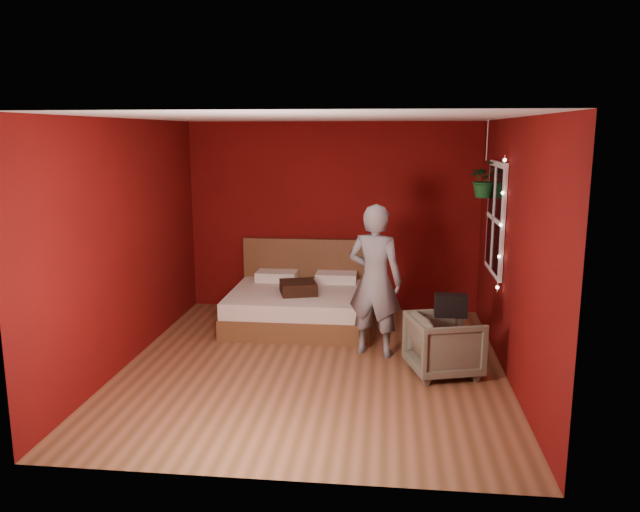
# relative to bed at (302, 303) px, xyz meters

# --- Properties ---
(floor) EXTENTS (4.50, 4.50, 0.00)m
(floor) POSITION_rel_bed_xyz_m (0.33, -1.51, -0.26)
(floor) COLOR brown
(floor) RESTS_ON ground
(room_walls) EXTENTS (4.04, 4.54, 2.62)m
(room_walls) POSITION_rel_bed_xyz_m (0.33, -1.51, 1.42)
(room_walls) COLOR #5F0B0A
(room_walls) RESTS_ON ground
(window) EXTENTS (0.05, 0.97, 1.27)m
(window) POSITION_rel_bed_xyz_m (2.30, -0.61, 1.24)
(window) COLOR white
(window) RESTS_ON room_walls
(fairy_lights) EXTENTS (0.04, 0.04, 1.45)m
(fairy_lights) POSITION_rel_bed_xyz_m (2.27, -1.13, 1.24)
(fairy_lights) COLOR silver
(fairy_lights) RESTS_ON room_walls
(bed) EXTENTS (1.83, 1.55, 1.00)m
(bed) POSITION_rel_bed_xyz_m (0.00, 0.00, 0.00)
(bed) COLOR brown
(bed) RESTS_ON ground
(person) EXTENTS (0.72, 0.58, 1.70)m
(person) POSITION_rel_bed_xyz_m (0.96, -1.06, 0.59)
(person) COLOR slate
(person) RESTS_ON ground
(armchair) EXTENTS (0.85, 0.83, 0.63)m
(armchair) POSITION_rel_bed_xyz_m (1.69, -1.58, 0.05)
(armchair) COLOR #61614C
(armchair) RESTS_ON ground
(handbag) EXTENTS (0.32, 0.16, 0.23)m
(handbag) POSITION_rel_bed_xyz_m (1.74, -1.60, 0.48)
(handbag) COLOR black
(handbag) RESTS_ON armchair
(throw_pillow) EXTENTS (0.54, 0.54, 0.15)m
(throw_pillow) POSITION_rel_bed_xyz_m (-0.01, -0.24, 0.27)
(throw_pillow) COLOR black
(throw_pillow) RESTS_ON bed
(hanging_plant) EXTENTS (0.43, 0.39, 0.90)m
(hanging_plant) POSITION_rel_bed_xyz_m (2.21, -0.29, 1.66)
(hanging_plant) COLOR silver
(hanging_plant) RESTS_ON room_walls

